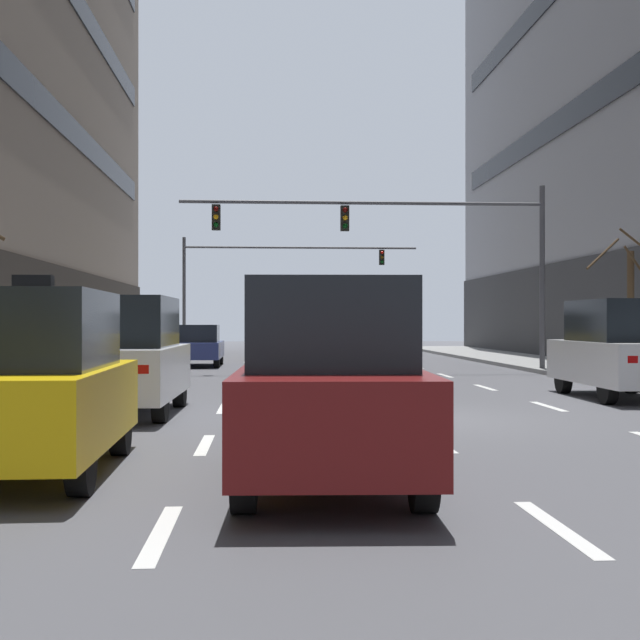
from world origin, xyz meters
The scene contains 36 objects.
ground_plane centered at (0.00, 0.00, 0.00)m, with size 120.00×120.00×0.00m, color #515156.
lane_stripe_l1_s2 centered at (-3.25, -8.00, 0.00)m, with size 0.16×2.00×0.01m, color silver.
lane_stripe_l1_s3 centered at (-3.25, -3.00, 0.00)m, with size 0.16×2.00×0.01m, color silver.
lane_stripe_l1_s4 centered at (-3.25, 2.00, 0.00)m, with size 0.16×2.00×0.01m, color silver.
lane_stripe_l1_s5 centered at (-3.25, 7.00, 0.00)m, with size 0.16×2.00×0.01m, color silver.
lane_stripe_l1_s6 centered at (-3.25, 12.00, 0.00)m, with size 0.16×2.00×0.01m, color silver.
lane_stripe_l1_s7 centered at (-3.25, 17.00, 0.00)m, with size 0.16×2.00×0.01m, color silver.
lane_stripe_l1_s8 centered at (-3.25, 22.00, 0.00)m, with size 0.16×2.00×0.01m, color silver.
lane_stripe_l1_s9 centered at (-3.25, 27.00, 0.00)m, with size 0.16×2.00×0.01m, color silver.
lane_stripe_l1_s10 centered at (-3.25, 32.00, 0.00)m, with size 0.16×2.00×0.01m, color silver.
lane_stripe_l2_s2 centered at (0.00, -8.00, 0.00)m, with size 0.16×2.00×0.01m, color silver.
lane_stripe_l2_s3 centered at (0.00, -3.00, 0.00)m, with size 0.16×2.00×0.01m, color silver.
lane_stripe_l2_s4 centered at (0.00, 2.00, 0.00)m, with size 0.16×2.00×0.01m, color silver.
lane_stripe_l2_s5 centered at (0.00, 7.00, 0.00)m, with size 0.16×2.00×0.01m, color silver.
lane_stripe_l2_s6 centered at (0.00, 12.00, 0.00)m, with size 0.16×2.00×0.01m, color silver.
lane_stripe_l2_s7 centered at (0.00, 17.00, 0.00)m, with size 0.16×2.00×0.01m, color silver.
lane_stripe_l2_s8 centered at (0.00, 22.00, 0.00)m, with size 0.16×2.00×0.01m, color silver.
lane_stripe_l2_s9 centered at (0.00, 27.00, 0.00)m, with size 0.16×2.00×0.01m, color silver.
lane_stripe_l2_s10 centered at (0.00, 32.00, 0.00)m, with size 0.16×2.00×0.01m, color silver.
lane_stripe_l3_s4 centered at (3.25, 2.00, 0.00)m, with size 0.16×2.00×0.01m, color silver.
lane_stripe_l3_s5 centered at (3.25, 7.00, 0.00)m, with size 0.16×2.00×0.01m, color silver.
lane_stripe_l3_s6 centered at (3.25, 12.00, 0.00)m, with size 0.16×2.00×0.01m, color silver.
lane_stripe_l3_s7 centered at (3.25, 17.00, 0.00)m, with size 0.16×2.00×0.01m, color silver.
lane_stripe_l3_s8 centered at (3.25, 22.00, 0.00)m, with size 0.16×2.00×0.01m, color silver.
lane_stripe_l3_s9 centered at (3.25, 27.00, 0.00)m, with size 0.16×2.00×0.01m, color silver.
lane_stripe_l3_s10 centered at (3.25, 32.00, 0.00)m, with size 0.16×2.00×0.01m, color silver.
car_driving_0 centered at (-4.97, 1.01, 1.07)m, with size 1.95×4.50×2.16m.
taxi_driving_1 centered at (-1.51, 23.95, 1.04)m, with size 1.87×4.35×2.27m.
taxi_driving_2 centered at (-5.00, -5.17, 1.02)m, with size 1.86×4.27×2.22m.
car_driving_3 centered at (-5.00, 18.28, 0.78)m, with size 1.78×4.24×1.59m.
car_driving_4 centered at (1.67, 21.37, 0.78)m, with size 1.88×4.25×1.58m.
car_driving_5 centered at (-1.75, -6.00, 1.06)m, with size 2.00×4.46×2.12m.
car_parked_2 centered at (5.45, 3.71, 1.09)m, with size 1.96×4.55×2.19m.
traffic_signal_0 centered at (2.41, 13.58, 4.58)m, with size 12.26×0.35×6.16m.
traffic_signal_1 centered at (-2.60, 32.74, 4.60)m, with size 12.95×0.34×6.21m.
street_tree_1 centered at (8.08, 9.23, 2.24)m, with size 2.12×2.13×4.18m.
Camera 1 is at (-2.41, -14.99, 1.70)m, focal length 48.48 mm.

